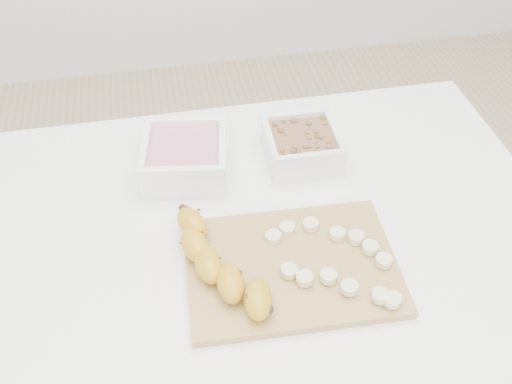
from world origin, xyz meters
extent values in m
cube|color=white|center=(0.00, 0.00, 0.73)|extent=(1.00, 0.70, 0.04)
cylinder|color=white|center=(-0.44, 0.29, 0.35)|extent=(0.05, 0.05, 0.71)
cylinder|color=white|center=(0.44, 0.29, 0.35)|extent=(0.05, 0.05, 0.71)
cube|color=white|center=(-0.10, 0.17, 0.78)|extent=(0.17, 0.17, 0.07)
cube|color=#C37D97|center=(-0.10, 0.17, 0.79)|extent=(0.14, 0.14, 0.04)
cube|color=white|center=(0.11, 0.16, 0.78)|extent=(0.13, 0.13, 0.06)
cube|color=brown|center=(0.11, 0.16, 0.78)|extent=(0.11, 0.11, 0.03)
cube|color=tan|center=(0.03, -0.09, 0.76)|extent=(0.33, 0.24, 0.01)
cylinder|color=beige|center=(0.01, -0.03, 0.77)|extent=(0.03, 0.03, 0.01)
cylinder|color=beige|center=(0.04, -0.02, 0.77)|extent=(0.03, 0.03, 0.01)
cylinder|color=beige|center=(0.08, -0.02, 0.77)|extent=(0.03, 0.03, 0.01)
cylinder|color=beige|center=(0.11, -0.05, 0.77)|extent=(0.03, 0.03, 0.01)
cylinder|color=beige|center=(0.14, -0.06, 0.77)|extent=(0.03, 0.03, 0.01)
cylinder|color=beige|center=(0.16, -0.09, 0.77)|extent=(0.03, 0.03, 0.01)
cylinder|color=beige|center=(0.17, -0.11, 0.77)|extent=(0.03, 0.03, 0.01)
cylinder|color=beige|center=(0.02, -0.11, 0.77)|extent=(0.03, 0.03, 0.01)
cylinder|color=beige|center=(0.04, -0.12, 0.77)|extent=(0.03, 0.03, 0.01)
cylinder|color=beige|center=(0.08, -0.13, 0.77)|extent=(0.03, 0.03, 0.01)
cylinder|color=beige|center=(0.10, -0.15, 0.77)|extent=(0.03, 0.03, 0.01)
cylinder|color=beige|center=(0.14, -0.18, 0.78)|extent=(0.03, 0.03, 0.01)
cylinder|color=beige|center=(0.15, -0.19, 0.78)|extent=(0.03, 0.03, 0.01)
camera|label=1|loc=(-0.13, -0.61, 1.44)|focal=40.00mm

